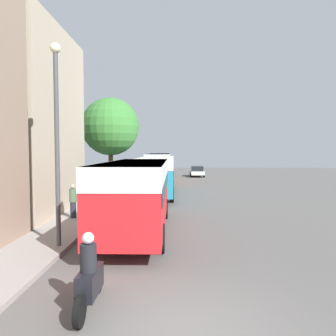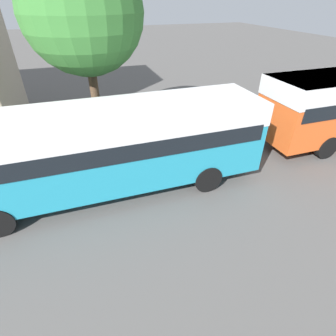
# 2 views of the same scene
# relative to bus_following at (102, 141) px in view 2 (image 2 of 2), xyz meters

# --- Properties ---
(bus_following) EXTENTS (2.53, 10.66, 2.99)m
(bus_following) POSITION_rel_bus_following_xyz_m (0.00, 0.00, 0.00)
(bus_following) COLOR teal
(bus_following) RESTS_ON ground_plane
(pedestrian_walking_away) EXTENTS (0.43, 0.43, 1.78)m
(pedestrian_walking_away) POSITION_rel_bus_following_xyz_m (-3.21, 4.49, -0.90)
(pedestrian_walking_away) COLOR #232838
(pedestrian_walking_away) RESTS_ON sidewalk
(street_tree) EXTENTS (4.45, 4.45, 7.42)m
(street_tree) POSITION_rel_bus_following_xyz_m (-3.66, 0.18, 3.38)
(street_tree) COLOR brown
(street_tree) RESTS_ON sidewalk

